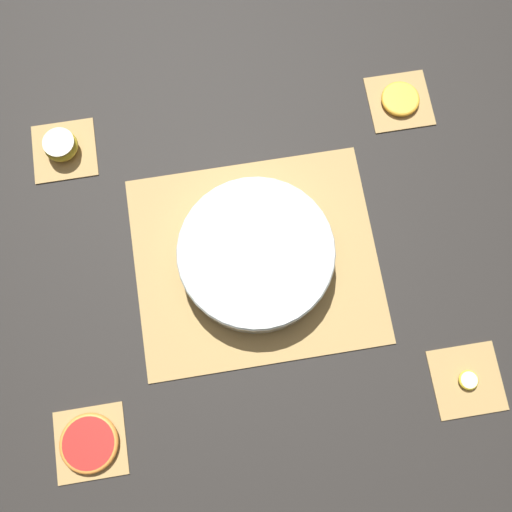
# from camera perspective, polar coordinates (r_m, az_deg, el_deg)

# --- Properties ---
(ground_plane) EXTENTS (6.00, 6.00, 0.00)m
(ground_plane) POSITION_cam_1_polar(r_m,az_deg,el_deg) (1.11, 0.00, -0.40)
(ground_plane) COLOR black
(bamboo_mat_center) EXTENTS (0.44, 0.38, 0.01)m
(bamboo_mat_center) POSITION_cam_1_polar(r_m,az_deg,el_deg) (1.10, 0.00, -0.36)
(bamboo_mat_center) COLOR #A8844C
(bamboo_mat_center) RESTS_ON ground_plane
(coaster_mat_near_left) EXTENTS (0.12, 0.12, 0.01)m
(coaster_mat_near_left) POSITION_cam_1_polar(r_m,az_deg,el_deg) (1.25, 13.51, 14.16)
(coaster_mat_near_left) COLOR #A8844C
(coaster_mat_near_left) RESTS_ON ground_plane
(coaster_mat_near_right) EXTENTS (0.12, 0.12, 0.01)m
(coaster_mat_near_right) POSITION_cam_1_polar(r_m,az_deg,el_deg) (1.23, -17.79, 9.56)
(coaster_mat_near_right) COLOR #A8844C
(coaster_mat_near_right) RESTS_ON ground_plane
(coaster_mat_far_left) EXTENTS (0.12, 0.12, 0.01)m
(coaster_mat_far_left) POSITION_cam_1_polar(r_m,az_deg,el_deg) (1.13, 19.46, -11.09)
(coaster_mat_far_left) COLOR #A8844C
(coaster_mat_far_left) RESTS_ON ground_plane
(coaster_mat_far_right) EXTENTS (0.12, 0.12, 0.01)m
(coaster_mat_far_right) POSITION_cam_1_polar(r_m,az_deg,el_deg) (1.11, -15.49, -16.78)
(coaster_mat_far_right) COLOR #A8844C
(coaster_mat_far_right) RESTS_ON ground_plane
(fruit_salad_bowl) EXTENTS (0.28, 0.28, 0.06)m
(fruit_salad_bowl) POSITION_cam_1_polar(r_m,az_deg,el_deg) (1.07, -0.01, 0.14)
(fruit_salad_bowl) COLOR silver
(fruit_salad_bowl) RESTS_ON bamboo_mat_center
(apple_half) EXTENTS (0.06, 0.06, 0.04)m
(apple_half) POSITION_cam_1_polar(r_m,az_deg,el_deg) (1.21, -18.10, 9.97)
(apple_half) COLOR gold
(apple_half) RESTS_ON coaster_mat_near_right
(orange_slice_whole) EXTENTS (0.08, 0.08, 0.01)m
(orange_slice_whole) POSITION_cam_1_polar(r_m,az_deg,el_deg) (1.25, 13.59, 14.33)
(orange_slice_whole) COLOR #F9A338
(orange_slice_whole) RESTS_ON coaster_mat_near_left
(banana_coin_single) EXTENTS (0.03, 0.03, 0.01)m
(banana_coin_single) POSITION_cam_1_polar(r_m,az_deg,el_deg) (1.13, 19.59, -11.07)
(banana_coin_single) COLOR #F4EABC
(banana_coin_single) RESTS_ON coaster_mat_far_left
(grapefruit_slice) EXTENTS (0.10, 0.10, 0.01)m
(grapefruit_slice) POSITION_cam_1_polar(r_m,az_deg,el_deg) (1.10, -15.62, -16.80)
(grapefruit_slice) COLOR #B2231E
(grapefruit_slice) RESTS_ON coaster_mat_far_right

